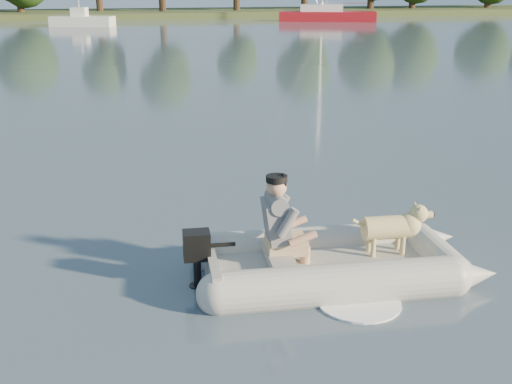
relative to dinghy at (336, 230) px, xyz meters
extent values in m
plane|color=slate|center=(-1.04, -0.30, -0.63)|extent=(160.00, 160.00, 0.00)
cube|color=#47512D|center=(-1.04, 61.70, -0.38)|extent=(160.00, 12.00, 0.70)
cylinder|color=#332316|center=(-10.94, 61.03, 0.84)|extent=(0.70, 0.70, 2.94)
cylinder|color=#332316|center=(10.26, 60.12, 0.98)|extent=(0.70, 0.70, 3.21)
cube|color=maroon|center=(16.75, 50.26, -0.31)|extent=(9.01, 5.19, 1.08)
cube|color=white|center=(16.24, 50.43, 0.50)|extent=(4.20, 3.04, 0.65)
camera|label=1|loc=(-2.61, -7.10, 3.00)|focal=45.00mm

